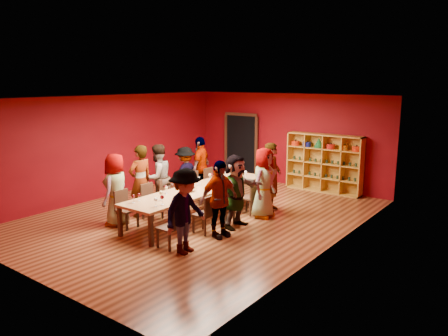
# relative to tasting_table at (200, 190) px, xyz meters

# --- Properties ---
(room_shell) EXTENTS (7.10, 9.10, 3.04)m
(room_shell) POSITION_rel_tasting_table_xyz_m (0.00, 0.00, 0.80)
(room_shell) COLOR #5C2F18
(room_shell) RESTS_ON ground
(tasting_table) EXTENTS (1.10, 4.50, 0.75)m
(tasting_table) POSITION_rel_tasting_table_xyz_m (0.00, 0.00, 0.00)
(tasting_table) COLOR #AE7948
(tasting_table) RESTS_ON ground
(doorway) EXTENTS (1.40, 0.17, 2.30)m
(doorway) POSITION_rel_tasting_table_xyz_m (-1.80, 4.43, 0.42)
(doorway) COLOR black
(doorway) RESTS_ON ground
(shelving_unit) EXTENTS (2.40, 0.40, 1.80)m
(shelving_unit) POSITION_rel_tasting_table_xyz_m (1.40, 4.32, 0.28)
(shelving_unit) COLOR #B98629
(shelving_unit) RESTS_ON ground
(chair_person_left_0) EXTENTS (0.42, 0.42, 0.89)m
(chair_person_left_0) POSITION_rel_tasting_table_xyz_m (-0.91, -1.67, -0.20)
(chair_person_left_0) COLOR black
(chair_person_left_0) RESTS_ON ground
(person_left_0) EXTENTS (0.73, 0.96, 1.73)m
(person_left_0) POSITION_rel_tasting_table_xyz_m (-1.20, -1.67, 0.17)
(person_left_0) COLOR beige
(person_left_0) RESTS_ON ground
(chair_person_left_1) EXTENTS (0.42, 0.42, 0.89)m
(chair_person_left_1) POSITION_rel_tasting_table_xyz_m (-0.91, -0.86, -0.20)
(chair_person_left_1) COLOR black
(chair_person_left_1) RESTS_ON ground
(person_left_1) EXTENTS (0.56, 0.72, 1.84)m
(person_left_1) POSITION_rel_tasting_table_xyz_m (-1.24, -0.86, 0.22)
(person_left_1) COLOR silver
(person_left_1) RESTS_ON ground
(chair_person_left_2) EXTENTS (0.42, 0.42, 0.89)m
(chair_person_left_2) POSITION_rel_tasting_table_xyz_m (-0.91, -0.22, -0.20)
(chair_person_left_2) COLOR black
(chair_person_left_2) RESTS_ON ground
(person_left_2) EXTENTS (0.56, 0.91, 1.78)m
(person_left_2) POSITION_rel_tasting_table_xyz_m (-1.27, -0.22, 0.19)
(person_left_2) COLOR silver
(person_left_2) RESTS_ON ground
(chair_person_left_3) EXTENTS (0.42, 0.42, 0.89)m
(chair_person_left_3) POSITION_rel_tasting_table_xyz_m (-0.91, 0.92, -0.20)
(chair_person_left_3) COLOR black
(chair_person_left_3) RESTS_ON ground
(person_left_3) EXTENTS (0.51, 1.05, 1.57)m
(person_left_3) POSITION_rel_tasting_table_xyz_m (-1.33, 0.92, 0.08)
(person_left_3) COLOR pink
(person_left_3) RESTS_ON ground
(chair_person_left_4) EXTENTS (0.42, 0.42, 0.89)m
(chair_person_left_4) POSITION_rel_tasting_table_xyz_m (-0.91, 1.59, -0.20)
(chair_person_left_4) COLOR black
(chair_person_left_4) RESTS_ON ground
(person_left_4) EXTENTS (0.78, 1.14, 1.79)m
(person_left_4) POSITION_rel_tasting_table_xyz_m (-1.30, 1.59, 0.20)
(person_left_4) COLOR #121433
(person_left_4) RESTS_ON ground
(chair_person_right_0) EXTENTS (0.42, 0.42, 0.89)m
(chair_person_right_0) POSITION_rel_tasting_table_xyz_m (0.91, -1.98, -0.20)
(chair_person_right_0) COLOR black
(chair_person_right_0) RESTS_ON ground
(person_right_0) EXTENTS (0.52, 1.14, 1.73)m
(person_right_0) POSITION_rel_tasting_table_xyz_m (1.29, -1.98, 0.17)
(person_right_0) COLOR #151E3A
(person_right_0) RESTS_ON ground
(chair_person_right_1) EXTENTS (0.42, 0.42, 0.89)m
(chair_person_right_1) POSITION_rel_tasting_table_xyz_m (0.91, -0.85, -0.20)
(chair_person_right_1) COLOR black
(chair_person_right_1) RESTS_ON ground
(person_right_1) EXTENTS (0.67, 1.09, 1.73)m
(person_right_1) POSITION_rel_tasting_table_xyz_m (1.26, -0.85, 0.16)
(person_right_1) COLOR #4C4C51
(person_right_1) RESTS_ON ground
(chair_person_right_2) EXTENTS (0.42, 0.42, 0.89)m
(chair_person_right_2) POSITION_rel_tasting_table_xyz_m (0.91, -0.09, -0.20)
(chair_person_right_2) COLOR black
(chair_person_right_2) RESTS_ON ground
(person_right_2) EXTENTS (0.48, 1.62, 1.74)m
(person_right_2) POSITION_rel_tasting_table_xyz_m (1.17, -0.09, 0.17)
(person_right_2) COLOR #131B35
(person_right_2) RESTS_ON ground
(chair_person_right_3) EXTENTS (0.42, 0.42, 0.89)m
(chair_person_right_3) POSITION_rel_tasting_table_xyz_m (0.91, 0.96, -0.20)
(chair_person_right_3) COLOR black
(chair_person_right_3) RESTS_ON ground
(person_right_3) EXTENTS (0.55, 0.91, 1.78)m
(person_right_3) POSITION_rel_tasting_table_xyz_m (1.29, 0.96, 0.19)
(person_right_3) COLOR beige
(person_right_3) RESTS_ON ground
(chair_person_right_4) EXTENTS (0.42, 0.42, 0.89)m
(chair_person_right_4) POSITION_rel_tasting_table_xyz_m (0.91, 1.59, -0.20)
(chair_person_right_4) COLOR black
(chair_person_right_4) RESTS_ON ground
(person_right_4) EXTENTS (0.66, 0.78, 1.82)m
(person_right_4) POSITION_rel_tasting_table_xyz_m (1.16, 1.59, 0.21)
(person_right_4) COLOR #15193B
(person_right_4) RESTS_ON ground
(wine_glass_0) EXTENTS (0.09, 0.09, 0.22)m
(wine_glass_0) POSITION_rel_tasting_table_xyz_m (0.03, -1.39, 0.21)
(wine_glass_0) COLOR white
(wine_glass_0) RESTS_ON tasting_table
(wine_glass_1) EXTENTS (0.08, 0.08, 0.20)m
(wine_glass_1) POSITION_rel_tasting_table_xyz_m (0.33, 0.94, 0.19)
(wine_glass_1) COLOR white
(wine_glass_1) RESTS_ON tasting_table
(wine_glass_2) EXTENTS (0.08, 0.08, 0.20)m
(wine_glass_2) POSITION_rel_tasting_table_xyz_m (0.29, -1.81, 0.20)
(wine_glass_2) COLOR white
(wine_glass_2) RESTS_ON tasting_table
(wine_glass_3) EXTENTS (0.08, 0.08, 0.19)m
(wine_glass_3) POSITION_rel_tasting_table_xyz_m (-0.35, 0.90, 0.19)
(wine_glass_3) COLOR white
(wine_glass_3) RESTS_ON tasting_table
(wine_glass_4) EXTENTS (0.08, 0.08, 0.21)m
(wine_glass_4) POSITION_rel_tasting_table_xyz_m (0.26, 1.66, 0.20)
(wine_glass_4) COLOR white
(wine_glass_4) RESTS_ON tasting_table
(wine_glass_5) EXTENTS (0.08, 0.08, 0.20)m
(wine_glass_5) POSITION_rel_tasting_table_xyz_m (0.28, 0.71, 0.20)
(wine_glass_5) COLOR white
(wine_glass_5) RESTS_ON tasting_table
(wine_glass_6) EXTENTS (0.08, 0.08, 0.20)m
(wine_glass_6) POSITION_rel_tasting_table_xyz_m (0.31, 0.17, 0.20)
(wine_glass_6) COLOR white
(wine_glass_6) RESTS_ON tasting_table
(wine_glass_7) EXTENTS (0.08, 0.08, 0.20)m
(wine_glass_7) POSITION_rel_tasting_table_xyz_m (-0.34, 1.70, 0.20)
(wine_glass_7) COLOR white
(wine_glass_7) RESTS_ON tasting_table
(wine_glass_8) EXTENTS (0.08, 0.08, 0.19)m
(wine_glass_8) POSITION_rel_tasting_table_xyz_m (-0.34, -0.87, 0.19)
(wine_glass_8) COLOR white
(wine_glass_8) RESTS_ON tasting_table
(wine_glass_9) EXTENTS (0.08, 0.08, 0.21)m
(wine_glass_9) POSITION_rel_tasting_table_xyz_m (-0.11, 1.25, 0.20)
(wine_glass_9) COLOR white
(wine_glass_9) RESTS_ON tasting_table
(wine_glass_10) EXTENTS (0.08, 0.08, 0.19)m
(wine_glass_10) POSITION_rel_tasting_table_xyz_m (0.26, -0.89, 0.19)
(wine_glass_10) COLOR white
(wine_glass_10) RESTS_ON tasting_table
(wine_glass_11) EXTENTS (0.08, 0.08, 0.19)m
(wine_glass_11) POSITION_rel_tasting_table_xyz_m (-0.08, -0.51, 0.19)
(wine_glass_11) COLOR white
(wine_glass_11) RESTS_ON tasting_table
(wine_glass_12) EXTENTS (0.07, 0.07, 0.18)m
(wine_glass_12) POSITION_rel_tasting_table_xyz_m (-0.28, -0.91, 0.18)
(wine_glass_12) COLOR white
(wine_glass_12) RESTS_ON tasting_table
(wine_glass_13) EXTENTS (0.09, 0.09, 0.22)m
(wine_glass_13) POSITION_rel_tasting_table_xyz_m (-0.36, 0.01, 0.21)
(wine_glass_13) COLOR white
(wine_glass_13) RESTS_ON tasting_table
(wine_glass_14) EXTENTS (0.07, 0.07, 0.18)m
(wine_glass_14) POSITION_rel_tasting_table_xyz_m (0.34, -1.04, 0.18)
(wine_glass_14) COLOR white
(wine_glass_14) RESTS_ON tasting_table
(wine_glass_15) EXTENTS (0.08, 0.08, 0.21)m
(wine_glass_15) POSITION_rel_tasting_table_xyz_m (-0.36, 1.94, 0.20)
(wine_glass_15) COLOR white
(wine_glass_15) RESTS_ON tasting_table
(wine_glass_16) EXTENTS (0.08, 0.08, 0.19)m
(wine_glass_16) POSITION_rel_tasting_table_xyz_m (-0.36, 0.85, 0.19)
(wine_glass_16) COLOR white
(wine_glass_16) RESTS_ON tasting_table
(wine_glass_17) EXTENTS (0.08, 0.08, 0.19)m
(wine_glass_17) POSITION_rel_tasting_table_xyz_m (-0.31, -1.91, 0.19)
(wine_glass_17) COLOR white
(wine_glass_17) RESTS_ON tasting_table
(wine_glass_18) EXTENTS (0.09, 0.09, 0.21)m
(wine_glass_18) POSITION_rel_tasting_table_xyz_m (-0.32, -0.16, 0.20)
(wine_glass_18) COLOR white
(wine_glass_18) RESTS_ON tasting_table
(wine_glass_19) EXTENTS (0.07, 0.07, 0.18)m
(wine_glass_19) POSITION_rel_tasting_table_xyz_m (-0.34, -1.73, 0.18)
(wine_glass_19) COLOR white
(wine_glass_19) RESTS_ON tasting_table
(wine_glass_20) EXTENTS (0.09, 0.09, 0.22)m
(wine_glass_20) POSITION_rel_tasting_table_xyz_m (0.31, -1.64, 0.21)
(wine_glass_20) COLOR white
(wine_glass_20) RESTS_ON tasting_table
(wine_glass_21) EXTENTS (0.07, 0.07, 0.18)m
(wine_glass_21) POSITION_rel_tasting_table_xyz_m (0.11, 0.44, 0.18)
(wine_glass_21) COLOR white
(wine_glass_21) RESTS_ON tasting_table
(spittoon_bowl) EXTENTS (0.32, 0.32, 0.18)m
(spittoon_bowl) POSITION_rel_tasting_table_xyz_m (-0.01, -0.41, 0.13)
(spittoon_bowl) COLOR silver
(spittoon_bowl) RESTS_ON tasting_table
(carafe_a) EXTENTS (0.10, 0.10, 0.23)m
(carafe_a) POSITION_rel_tasting_table_xyz_m (-0.19, 0.19, 0.15)
(carafe_a) COLOR white
(carafe_a) RESTS_ON tasting_table
(carafe_b) EXTENTS (0.14, 0.14, 0.29)m
(carafe_b) POSITION_rel_tasting_table_xyz_m (0.12, -0.80, 0.18)
(carafe_b) COLOR white
(carafe_b) RESTS_ON tasting_table
(wine_bottle) EXTENTS (0.07, 0.07, 0.27)m
(wine_bottle) POSITION_rel_tasting_table_xyz_m (0.13, 1.45, 0.16)
(wine_bottle) COLOR #143917
(wine_bottle) RESTS_ON tasting_table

